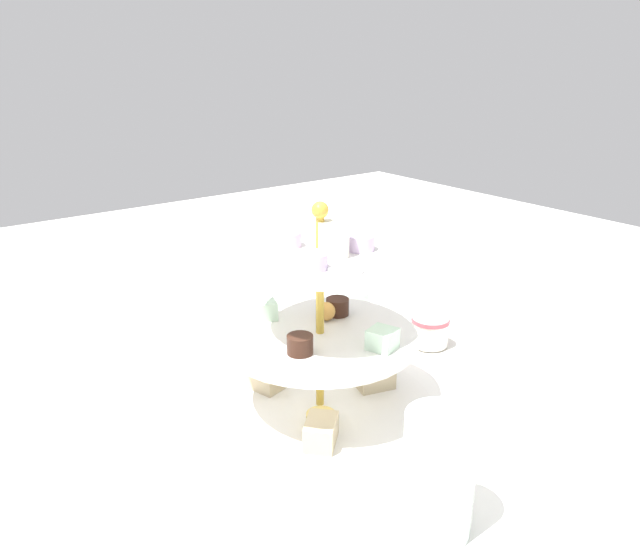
{
  "coord_description": "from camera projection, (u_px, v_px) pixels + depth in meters",
  "views": [
    {
      "loc": [
        0.54,
        -0.42,
        0.43
      ],
      "look_at": [
        0.0,
        0.0,
        0.18
      ],
      "focal_mm": 34.74,
      "sensor_mm": 36.0,
      "label": 1
    }
  ],
  "objects": [
    {
      "name": "water_glass_short_left",
      "position": [
        351.0,
        312.0,
        0.99
      ],
      "size": [
        0.06,
        0.06,
        0.08
      ],
      "primitive_type": "cylinder",
      "color": "silver",
      "rests_on": "ground_plane"
    },
    {
      "name": "tiered_serving_stand",
      "position": [
        320.0,
        352.0,
        0.76
      ],
      "size": [
        0.29,
        0.29,
        0.27
      ],
      "color": "white",
      "rests_on": "ground_plane"
    },
    {
      "name": "butter_knife_left",
      "position": [
        98.0,
        503.0,
        0.63
      ],
      "size": [
        0.17,
        0.03,
        0.0
      ],
      "primitive_type": "cube",
      "rotation": [
        0.0,
        0.0,
        6.39
      ],
      "color": "silver",
      "rests_on": "ground_plane"
    },
    {
      "name": "butter_knife_right",
      "position": [
        541.0,
        407.0,
        0.79
      ],
      "size": [
        0.13,
        0.13,
        0.0
      ],
      "primitive_type": "cube",
      "rotation": [
        0.0,
        0.0,
        8.63
      ],
      "color": "silver",
      "rests_on": "ground_plane"
    },
    {
      "name": "water_glass_tall_right",
      "position": [
        438.0,
        474.0,
        0.57
      ],
      "size": [
        0.07,
        0.07,
        0.12
      ],
      "primitive_type": "cylinder",
      "color": "silver",
      "rests_on": "ground_plane"
    },
    {
      "name": "ground_plane",
      "position": [
        320.0,
        410.0,
        0.79
      ],
      "size": [
        2.4,
        2.4,
        0.0
      ],
      "primitive_type": "plane",
      "color": "white"
    },
    {
      "name": "teacup_with_saucer",
      "position": [
        430.0,
        333.0,
        0.95
      ],
      "size": [
        0.09,
        0.09,
        0.05
      ],
      "color": "white",
      "rests_on": "ground_plane"
    }
  ]
}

